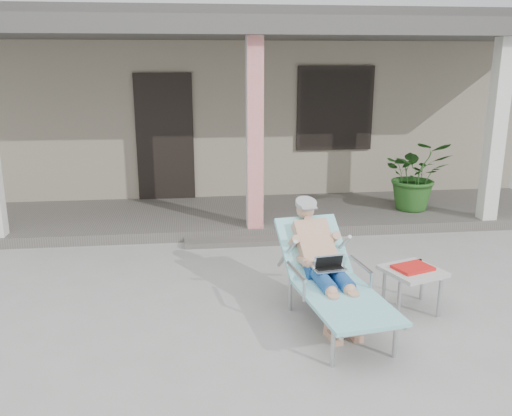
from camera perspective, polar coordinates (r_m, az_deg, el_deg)
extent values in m
plane|color=#9E9E99|center=(5.80, 2.38, -9.64)|extent=(60.00, 60.00, 0.00)
cube|color=gray|center=(11.76, -2.65, 10.65)|extent=(10.00, 5.00, 3.00)
cube|color=#474442|center=(11.75, -2.75, 18.70)|extent=(10.40, 5.40, 0.30)
cube|color=black|center=(9.26, -9.56, 7.34)|extent=(0.95, 0.06, 2.10)
cube|color=black|center=(9.52, 8.32, 10.33)|extent=(1.20, 0.06, 1.30)
cube|color=black|center=(9.51, 8.32, 10.33)|extent=(1.32, 0.05, 1.42)
cube|color=#605B56|center=(8.57, -0.79, -0.77)|extent=(10.00, 2.00, 0.15)
cube|color=red|center=(7.46, -0.14, 7.66)|extent=(0.22, 0.22, 2.61)
cube|color=silver|center=(8.60, 23.93, 7.37)|extent=(0.22, 0.22, 2.61)
cube|color=#474442|center=(8.25, -0.87, 18.30)|extent=(10.00, 2.30, 0.24)
cube|color=#605B56|center=(7.49, 0.14, -3.46)|extent=(2.00, 0.30, 0.07)
cylinder|color=#B7B7BC|center=(4.61, 8.09, -14.39)|extent=(0.04, 0.04, 0.34)
cylinder|color=#B7B7BC|center=(4.84, 14.44, -13.22)|extent=(0.04, 0.04, 0.34)
cylinder|color=#B7B7BC|center=(5.52, 3.63, -9.07)|extent=(0.04, 0.04, 0.34)
cylinder|color=#B7B7BC|center=(5.71, 9.08, -8.36)|extent=(0.04, 0.04, 0.34)
cube|color=#B7B7BC|center=(4.97, 9.36, -9.81)|extent=(0.73, 1.19, 0.03)
cube|color=#8CCCD9|center=(4.96, 9.37, -9.58)|extent=(0.82, 1.24, 0.04)
cube|color=#B7B7BC|center=(5.58, 6.02, -4.43)|extent=(0.64, 0.61, 0.45)
cube|color=#8CCCD9|center=(5.57, 6.03, -4.13)|extent=(0.74, 0.69, 0.51)
cylinder|color=#98989B|center=(5.69, 5.20, 0.57)|extent=(0.25, 0.26, 0.12)
cube|color=silver|center=(5.23, 7.65, -6.28)|extent=(0.33, 0.26, 0.21)
cube|color=#B9B9B4|center=(5.66, 16.16, -6.39)|extent=(0.66, 0.66, 0.04)
cylinder|color=#B7B7BC|center=(5.49, 14.81, -9.42)|extent=(0.04, 0.04, 0.39)
cylinder|color=#B7B7BC|center=(5.65, 18.75, -9.02)|extent=(0.04, 0.04, 0.39)
cylinder|color=#B7B7BC|center=(5.84, 13.34, -7.79)|extent=(0.04, 0.04, 0.39)
cylinder|color=#B7B7BC|center=(5.99, 17.08, -7.46)|extent=(0.04, 0.04, 0.39)
cube|color=red|center=(5.64, 16.18, -6.05)|extent=(0.43, 0.37, 0.03)
cube|color=black|center=(5.76, 15.67, -5.63)|extent=(0.35, 0.14, 0.04)
imported|color=#26591E|center=(8.88, 16.48, 3.37)|extent=(1.15, 1.04, 1.12)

